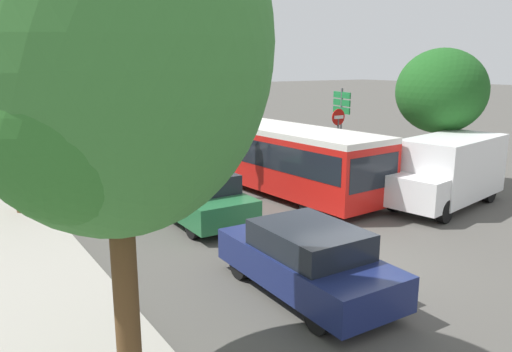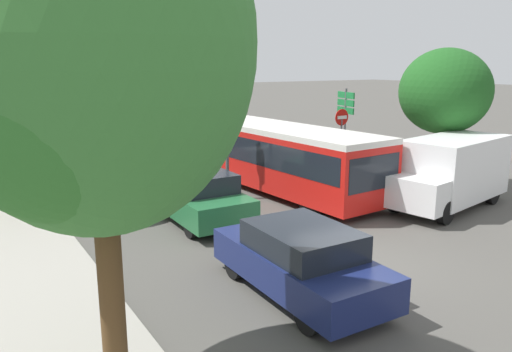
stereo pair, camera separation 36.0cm
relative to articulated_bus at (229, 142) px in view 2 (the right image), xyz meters
name	(u,v)px [view 2 (the right image)]	position (x,y,z in m)	size (l,w,h in m)	color
ground_plane	(358,265)	(-2.22, -10.44, -1.41)	(200.00, 200.00, 0.00)	#4F4C47
articulated_bus	(229,142)	(0.00, 0.00, 0.00)	(3.47, 16.56, 2.44)	red
city_bus_rear	(18,98)	(-4.19, 34.03, 0.03)	(3.06, 11.68, 2.49)	teal
queued_car_navy	(300,260)	(-4.34, -10.92, -0.66)	(1.89, 4.31, 1.49)	navy
queued_car_green	(197,195)	(-3.98, -5.21, -0.63)	(1.96, 4.47, 1.54)	#236638
queued_car_white	(116,161)	(-4.39, 1.71, -0.67)	(1.86, 4.24, 1.46)	white
queued_car_blue	(84,142)	(-4.34, 7.47, -0.65)	(1.91, 4.37, 1.51)	#284799
queued_car_black	(62,128)	(-4.12, 14.07, -0.68)	(1.83, 4.17, 1.44)	black
queued_car_tan	(42,120)	(-4.38, 19.60, -0.69)	(1.81, 4.14, 1.43)	tan
white_van	(451,170)	(3.79, -8.33, -0.17)	(5.27, 2.84, 2.31)	white
traffic_light	(227,129)	(-1.98, -3.54, 1.09)	(0.38, 0.40, 3.40)	#56595E
no_entry_sign	(341,131)	(4.02, -2.63, 0.47)	(0.70, 0.08, 2.82)	#56595E
direction_sign_post	(345,111)	(5.19, -1.53, 1.16)	(0.35, 1.38, 3.60)	#56595E
tree_left_near	(89,53)	(-8.60, -12.19, 3.41)	(4.07, 4.07, 7.41)	#51381E
tree_left_mid	(12,85)	(-8.36, -1.78, 2.64)	(3.63, 3.63, 5.98)	#51381E
tree_right_near	(443,94)	(5.66, -6.32, 2.19)	(3.35, 3.35, 5.26)	#51381E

